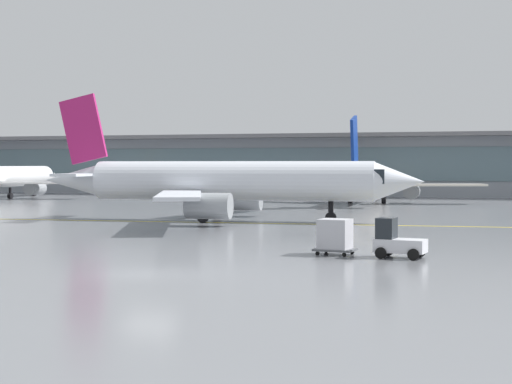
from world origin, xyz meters
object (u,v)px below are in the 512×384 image
gate_airplane_0 (3,177)px  gate_airplane_1 (368,178)px  baggage_tug (396,241)px  cargo_dolly_lead (335,235)px  taxiing_regional_jet (228,182)px

gate_airplane_0 → gate_airplane_1: 52.75m
gate_airplane_0 → baggage_tug: size_ratio=10.94×
gate_airplane_0 → baggage_tug: 84.69m
cargo_dolly_lead → gate_airplane_0: bearing=144.5°
baggage_tug → gate_airplane_1: bearing=107.7°
gate_airplane_1 → cargo_dolly_lead: size_ratio=13.61×
baggage_tug → gate_airplane_0: bearing=145.8°
gate_airplane_0 → gate_airplane_1: gate_airplane_1 is taller
gate_airplane_1 → cargo_dolly_lead: 58.25m
taxiing_regional_jet → cargo_dolly_lead: bearing=-62.9°
gate_airplane_1 → taxiing_regional_jet: size_ratio=0.93×
gate_airplane_1 → baggage_tug: 59.19m
gate_airplane_1 → gate_airplane_0: bearing=90.6°
taxiing_regional_jet → baggage_tug: taxiing_regional_jet is taller
gate_airplane_1 → baggage_tug: (9.84, -58.32, -2.23)m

